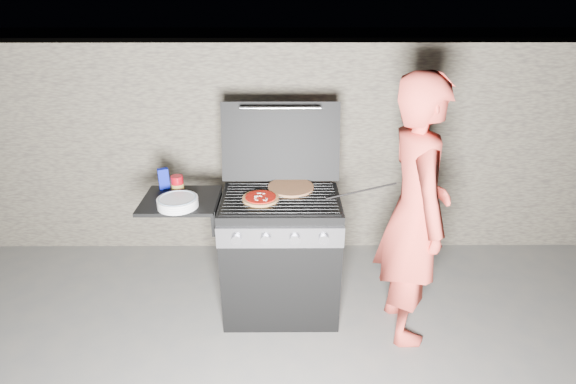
{
  "coord_description": "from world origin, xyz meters",
  "views": [
    {
      "loc": [
        0.03,
        -2.7,
        2.19
      ],
      "look_at": [
        0.05,
        0.0,
        0.95
      ],
      "focal_mm": 28.0,
      "sensor_mm": 36.0,
      "label": 1
    }
  ],
  "objects_px": {
    "sauce_jar": "(178,185)",
    "person": "(414,214)",
    "pizza_topped": "(261,198)",
    "gas_grill": "(246,255)"
  },
  "relations": [
    {
      "from": "sauce_jar",
      "to": "gas_grill",
      "type": "bearing_deg",
      "value": -11.43
    },
    {
      "from": "gas_grill",
      "to": "sauce_jar",
      "type": "distance_m",
      "value": 0.69
    },
    {
      "from": "pizza_topped",
      "to": "person",
      "type": "height_order",
      "value": "person"
    },
    {
      "from": "gas_grill",
      "to": "pizza_topped",
      "type": "height_order",
      "value": "pizza_topped"
    },
    {
      "from": "sauce_jar",
      "to": "pizza_topped",
      "type": "bearing_deg",
      "value": -12.43
    },
    {
      "from": "pizza_topped",
      "to": "sauce_jar",
      "type": "height_order",
      "value": "sauce_jar"
    },
    {
      "from": "gas_grill",
      "to": "person",
      "type": "bearing_deg",
      "value": -10.22
    },
    {
      "from": "pizza_topped",
      "to": "person",
      "type": "distance_m",
      "value": 0.99
    },
    {
      "from": "sauce_jar",
      "to": "person",
      "type": "relative_size",
      "value": 0.07
    },
    {
      "from": "person",
      "to": "sauce_jar",
      "type": "bearing_deg",
      "value": 76.29
    }
  ]
}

